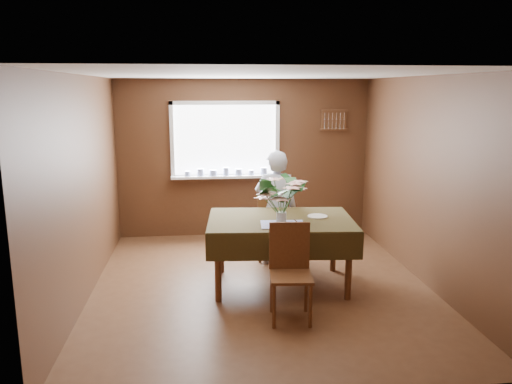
{
  "coord_description": "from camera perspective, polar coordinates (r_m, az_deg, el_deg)",
  "views": [
    {
      "loc": [
        -0.7,
        -5.65,
        2.34
      ],
      "look_at": [
        0.0,
        0.55,
        1.05
      ],
      "focal_mm": 35.0,
      "sensor_mm": 36.0,
      "label": 1
    }
  ],
  "objects": [
    {
      "name": "side_plate",
      "position": [
        6.05,
        7.05,
        -2.78
      ],
      "size": [
        0.27,
        0.27,
        0.01
      ],
      "primitive_type": "cylinder",
      "rotation": [
        0.0,
        0.0,
        -0.16
      ],
      "color": "white",
      "rests_on": "dining_table"
    },
    {
      "name": "spoon_rack",
      "position": [
        8.16,
        8.93,
        8.11
      ],
      "size": [
        0.44,
        0.05,
        0.33
      ],
      "color": "brown",
      "rests_on": "wall_back"
    },
    {
      "name": "seated_woman",
      "position": [
        6.71,
        2.29,
        -1.8
      ],
      "size": [
        0.62,
        0.45,
        1.55
      ],
      "primitive_type": "imported",
      "rotation": [
        0.0,
        0.0,
        2.99
      ],
      "color": "white",
      "rests_on": "floor"
    },
    {
      "name": "table_knife",
      "position": [
        5.77,
        4.66,
        -3.41
      ],
      "size": [
        0.04,
        0.2,
        0.0
      ],
      "primitive_type": "cube",
      "rotation": [
        0.0,
        0.0,
        0.11
      ],
      "color": "silver",
      "rests_on": "dining_table"
    },
    {
      "name": "window_assembly",
      "position": [
        7.91,
        -3.49,
        4.43
      ],
      "size": [
        1.72,
        0.2,
        1.22
      ],
      "color": "white",
      "rests_on": "wall_back"
    },
    {
      "name": "dining_table",
      "position": [
        5.96,
        2.83,
        -4.02
      ],
      "size": [
        1.8,
        1.3,
        0.84
      ],
      "rotation": [
        0.0,
        0.0,
        -0.08
      ],
      "color": "brown",
      "rests_on": "floor"
    },
    {
      "name": "wall_back",
      "position": [
        8.0,
        -1.37,
        3.86
      ],
      "size": [
        4.0,
        0.0,
        4.0
      ],
      "primitive_type": "plane",
      "rotation": [
        1.57,
        0.0,
        0.0
      ],
      "color": "brown",
      "rests_on": "floor"
    },
    {
      "name": "wall_left",
      "position": [
        5.9,
        -19.07,
        0.38
      ],
      "size": [
        0.0,
        4.5,
        4.5
      ],
      "primitive_type": "plane",
      "rotation": [
        1.57,
        0.0,
        1.57
      ],
      "color": "brown",
      "rests_on": "floor"
    },
    {
      "name": "floor",
      "position": [
        6.15,
        0.58,
        -10.67
      ],
      "size": [
        4.5,
        4.5,
        0.0
      ],
      "primitive_type": "plane",
      "color": "#4F2E1B",
      "rests_on": "ground"
    },
    {
      "name": "wall_right",
      "position": [
        6.35,
        18.82,
        1.18
      ],
      "size": [
        0.0,
        4.5,
        4.5
      ],
      "primitive_type": "plane",
      "rotation": [
        1.57,
        0.0,
        -1.57
      ],
      "color": "brown",
      "rests_on": "floor"
    },
    {
      "name": "chair_near",
      "position": [
        5.21,
        3.92,
        -8.59
      ],
      "size": [
        0.46,
        0.46,
        0.99
      ],
      "rotation": [
        0.0,
        0.0,
        -0.08
      ],
      "color": "brown",
      "rests_on": "floor"
    },
    {
      "name": "ceiling",
      "position": [
        5.69,
        0.64,
        13.3
      ],
      "size": [
        4.5,
        4.5,
        0.0
      ],
      "primitive_type": "plane",
      "rotation": [
        3.14,
        0.0,
        0.0
      ],
      "color": "white",
      "rests_on": "wall_back"
    },
    {
      "name": "wall_front",
      "position": [
        3.63,
        4.98,
        -5.82
      ],
      "size": [
        4.0,
        0.0,
        4.0
      ],
      "primitive_type": "plane",
      "rotation": [
        -1.57,
        0.0,
        0.0
      ],
      "color": "brown",
      "rests_on": "floor"
    },
    {
      "name": "chair_far",
      "position": [
        6.88,
        1.88,
        -3.49
      ],
      "size": [
        0.44,
        0.44,
        0.99
      ],
      "rotation": [
        0.0,
        0.0,
        3.12
      ],
      "color": "brown",
      "rests_on": "floor"
    },
    {
      "name": "flower_bouquet",
      "position": [
        5.61,
        2.94,
        -0.51
      ],
      "size": [
        0.58,
        0.58,
        0.5
      ],
      "rotation": [
        0.0,
        0.0,
        -0.09
      ],
      "color": "white",
      "rests_on": "dining_table"
    }
  ]
}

